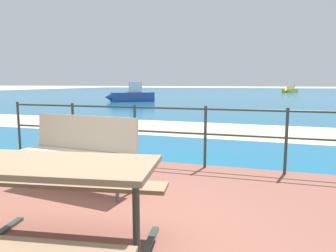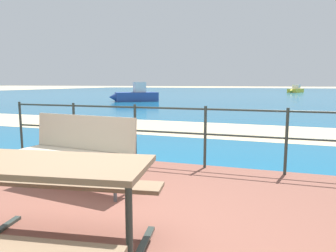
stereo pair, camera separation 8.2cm
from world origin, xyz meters
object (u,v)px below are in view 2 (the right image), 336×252
object	(u,v)px
picnic_table	(37,189)
park_bench	(79,144)
boat_mid	(136,95)
boat_near	(296,90)

from	to	relation	value
picnic_table	park_bench	xyz separation A→B (m)	(-0.72, 1.59, -0.03)
park_bench	boat_mid	distance (m)	19.45
boat_near	boat_mid	size ratio (longest dim) A/B	1.08
picnic_table	boat_mid	bearing A→B (deg)	103.62
park_bench	boat_mid	xyz separation A→B (m)	(-7.18, 18.08, -0.14)
boat_near	park_bench	bearing A→B (deg)	15.90
park_bench	boat_mid	bearing A→B (deg)	118.33
picnic_table	boat_mid	size ratio (longest dim) A/B	0.50
park_bench	boat_near	xyz separation A→B (m)	(5.92, 45.00, -0.24)
picnic_table	boat_near	distance (m)	46.88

